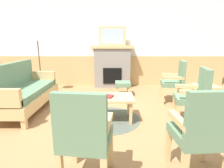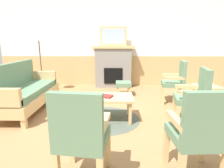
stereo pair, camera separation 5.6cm
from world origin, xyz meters
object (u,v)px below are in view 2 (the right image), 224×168
framed_picture (113,36)px  armchair_near_fireplace (176,80)px  footstool (123,85)px  armchair_by_window_left (195,95)px  floor_lamp_by_couch (39,40)px  book_on_table (106,96)px  side_table (206,91)px  couch (26,91)px  armchair_front_left (199,131)px  armchair_front_center (81,133)px  fireplace (113,66)px  coffee_table (106,99)px

framed_picture → armchair_near_fireplace: (1.46, -1.53, -1.02)m
framed_picture → footstool: framed_picture is taller
armchair_by_window_left → floor_lamp_by_couch: bearing=149.5°
book_on_table → side_table: (1.97, 0.44, -0.02)m
framed_picture → couch: bearing=-131.1°
armchair_front_left → armchair_front_center: size_ratio=1.00×
footstool → armchair_front_center: armchair_front_center is taller
couch → armchair_near_fireplace: bearing=9.1°
footstool → armchair_by_window_left: bearing=-57.5°
armchair_front_left → side_table: (0.98, 1.86, -0.10)m
fireplace → book_on_table: 2.55m
couch → book_on_table: 1.76m
fireplace → armchair_near_fireplace: (1.46, -1.53, -0.11)m
framed_picture → fireplace: bearing=-90.0°
armchair_near_fireplace → floor_lamp_by_couch: floor_lamp_by_couch is taller
book_on_table → side_table: side_table is taller
framed_picture → coffee_table: (-0.10, -2.50, -1.17)m
footstool → floor_lamp_by_couch: floor_lamp_by_couch is taller
footstool → couch: bearing=-151.9°
book_on_table → side_table: size_ratio=0.38×
fireplace → footstool: (0.28, -0.94, -0.37)m
fireplace → armchair_by_window_left: size_ratio=1.33×
book_on_table → armchair_by_window_left: bearing=-5.8°
fireplace → framed_picture: (0.00, 0.00, 0.91)m
couch → book_on_table: couch is taller
fireplace → armchair_front_left: 4.06m
armchair_front_center → side_table: 2.87m
armchair_front_center → framed_picture: bearing=86.4°
framed_picture → armchair_front_center: size_ratio=0.82×
coffee_table → side_table: side_table is taller
floor_lamp_by_couch → footstool: bearing=-6.0°
armchair_front_center → side_table: armchair_front_center is taller
footstool → armchair_by_window_left: size_ratio=0.41×
side_table → fireplace: bearing=131.7°
armchair_front_left → armchair_front_center: (-1.15, -0.06, 0.00)m
framed_picture → couch: size_ratio=0.44×
framed_picture → book_on_table: size_ratio=3.85×
fireplace → book_on_table: (-0.09, -2.54, -0.20)m
armchair_near_fireplace → book_on_table: bearing=-146.9°
framed_picture → armchair_near_fireplace: framed_picture is taller
book_on_table → armchair_near_fireplace: (1.55, 1.01, 0.08)m
floor_lamp_by_couch → book_on_table: bearing=-44.1°
book_on_table → floor_lamp_by_couch: size_ratio=0.12×
couch → armchair_by_window_left: size_ratio=1.84×
armchair_near_fireplace → side_table: 0.72m
fireplace → armchair_by_window_left: bearing=-62.6°
fireplace → armchair_by_window_left: 3.03m
fireplace → book_on_table: bearing=-92.0°
armchair_near_fireplace → floor_lamp_by_couch: 3.66m
armchair_near_fireplace → floor_lamp_by_couch: size_ratio=0.58×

